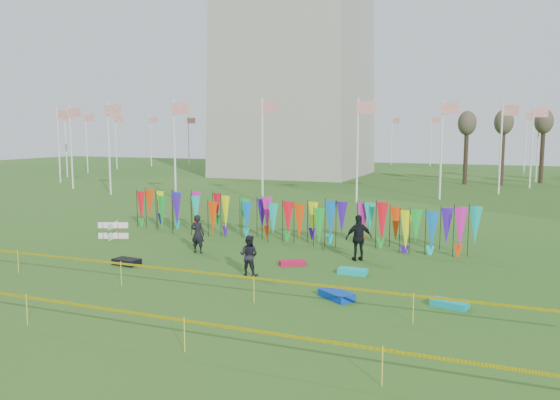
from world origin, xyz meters
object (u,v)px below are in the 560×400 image
at_px(person_left, 198,234).
at_px(person_right, 359,238).
at_px(kite_bag_red, 292,263).
at_px(kite_bag_teal, 450,304).
at_px(kite_bag_blue, 337,295).
at_px(kite_bag_turquoise, 353,271).
at_px(kite_bag_black, 127,262).
at_px(person_mid, 249,255).
at_px(box_kite, 113,231).

relative_size(person_left, person_right, 0.89).
height_order(kite_bag_red, kite_bag_teal, kite_bag_teal).
height_order(kite_bag_blue, kite_bag_red, kite_bag_blue).
xyz_separation_m(person_left, kite_bag_teal, (11.26, -3.81, -0.77)).
height_order(person_left, kite_bag_red, person_left).
xyz_separation_m(person_right, kite_bag_teal, (4.14, -5.04, -0.88)).
xyz_separation_m(kite_bag_turquoise, kite_bag_red, (-2.67, 0.49, -0.01)).
bearing_deg(kite_bag_black, person_left, 62.36).
bearing_deg(person_left, person_mid, 143.59).
xyz_separation_m(person_right, kite_bag_blue, (0.62, -5.54, -0.86)).
height_order(person_right, kite_bag_teal, person_right).
bearing_deg(kite_bag_black, kite_bag_teal, -3.39).
distance_m(person_left, kite_bag_red, 4.89).
relative_size(person_right, kite_bag_teal, 1.77).
bearing_deg(kite_bag_blue, kite_bag_red, 128.33).
xyz_separation_m(person_left, kite_bag_turquoise, (7.46, -1.06, -0.77)).
bearing_deg(kite_bag_teal, person_mid, 171.50).
xyz_separation_m(kite_bag_blue, kite_bag_black, (-9.34, 1.26, 0.00)).
relative_size(person_mid, kite_bag_black, 1.44).
height_order(kite_bag_red, kite_bag_black, kite_bag_black).
bearing_deg(kite_bag_black, kite_bag_turquoise, 12.36).
bearing_deg(person_left, kite_bag_turquoise, 170.74).
bearing_deg(kite_bag_turquoise, person_right, 98.34).
bearing_deg(kite_bag_turquoise, person_left, 171.88).
bearing_deg(person_mid, kite_bag_turquoise, -157.66).
relative_size(kite_bag_blue, kite_bag_teal, 1.08).
relative_size(person_mid, kite_bag_blue, 1.30).
relative_size(person_mid, kite_bag_turquoise, 1.43).
distance_m(kite_bag_turquoise, kite_bag_blue, 3.25).
bearing_deg(box_kite, person_left, -11.89).
height_order(box_kite, kite_bag_turquoise, box_kite).
height_order(person_right, kite_bag_turquoise, person_right).
distance_m(box_kite, kite_bag_black, 5.89).
height_order(person_left, kite_bag_blue, person_left).
distance_m(box_kite, kite_bag_red, 10.61).
relative_size(box_kite, kite_bag_teal, 0.79).
distance_m(kite_bag_blue, kite_bag_red, 4.76).
bearing_deg(person_mid, person_left, -37.05).
distance_m(person_right, kite_bag_teal, 6.58).
xyz_separation_m(box_kite, kite_bag_turquoise, (13.12, -2.26, -0.33)).
distance_m(person_left, kite_bag_teal, 11.91).
bearing_deg(person_mid, box_kite, -24.09).
height_order(person_mid, kite_bag_turquoise, person_mid).
height_order(person_left, person_mid, person_left).
bearing_deg(person_left, kite_bag_teal, 160.17).
bearing_deg(box_kite, kite_bag_black, -46.15).
height_order(box_kite, kite_bag_black, box_kite).
bearing_deg(kite_bag_blue, kite_bag_black, 172.33).
bearing_deg(kite_bag_red, kite_bag_turquoise, -10.48).
bearing_deg(kite_bag_blue, kite_bag_teal, 8.03).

